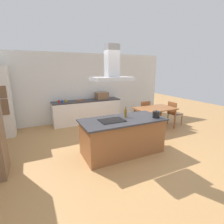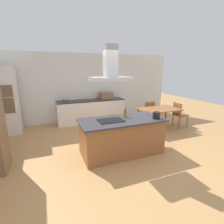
# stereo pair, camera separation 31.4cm
# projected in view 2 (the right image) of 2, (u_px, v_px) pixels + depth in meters

# --- Properties ---
(ground) EXTENTS (16.00, 16.00, 0.00)m
(ground) POSITION_uv_depth(u_px,v_px,m) (103.00, 133.00, 5.79)
(ground) COLOR tan
(wall_back) EXTENTS (7.20, 0.10, 2.70)m
(wall_back) POSITION_uv_depth(u_px,v_px,m) (89.00, 88.00, 7.04)
(wall_back) COLOR white
(wall_back) RESTS_ON ground
(kitchen_island) EXTENTS (2.10, 0.99, 0.90)m
(kitchen_island) POSITION_uv_depth(u_px,v_px,m) (122.00, 136.00, 4.33)
(kitchen_island) COLOR #995B33
(kitchen_island) RESTS_ON ground
(cooktop) EXTENTS (0.60, 0.44, 0.01)m
(cooktop) POSITION_uv_depth(u_px,v_px,m) (111.00, 120.00, 4.11)
(cooktop) COLOR black
(cooktop) RESTS_ON kitchen_island
(tea_kettle) EXTENTS (0.23, 0.18, 0.19)m
(tea_kettle) POSITION_uv_depth(u_px,v_px,m) (156.00, 115.00, 4.27)
(tea_kettle) COLOR black
(tea_kettle) RESTS_ON kitchen_island
(olive_oil_bottle) EXTENTS (0.07, 0.07, 0.26)m
(olive_oil_bottle) POSITION_uv_depth(u_px,v_px,m) (125.00, 113.00, 4.37)
(olive_oil_bottle) COLOR olive
(olive_oil_bottle) RESTS_ON kitchen_island
(back_counter) EXTENTS (2.68, 0.62, 0.90)m
(back_counter) POSITION_uv_depth(u_px,v_px,m) (92.00, 111.00, 6.92)
(back_counter) COLOR white
(back_counter) RESTS_ON ground
(countertop_microwave) EXTENTS (0.50, 0.38, 0.28)m
(countertop_microwave) POSITION_uv_depth(u_px,v_px,m) (106.00, 96.00, 7.00)
(countertop_microwave) COLOR brown
(countertop_microwave) RESTS_ON back_counter
(coffee_mug_red) EXTENTS (0.08, 0.08, 0.09)m
(coffee_mug_red) POSITION_uv_depth(u_px,v_px,m) (63.00, 101.00, 6.38)
(coffee_mug_red) COLOR red
(coffee_mug_red) RESTS_ON back_counter
(coffee_mug_blue) EXTENTS (0.08, 0.08, 0.09)m
(coffee_mug_blue) POSITION_uv_depth(u_px,v_px,m) (67.00, 101.00, 6.40)
(coffee_mug_blue) COLOR #2D56B2
(coffee_mug_blue) RESTS_ON back_counter
(coffee_mug_yellow) EXTENTS (0.08, 0.08, 0.09)m
(coffee_mug_yellow) POSITION_uv_depth(u_px,v_px,m) (70.00, 100.00, 6.53)
(coffee_mug_yellow) COLOR gold
(coffee_mug_yellow) RESTS_ON back_counter
(cutting_board) EXTENTS (0.34, 0.24, 0.02)m
(cutting_board) POSITION_uv_depth(u_px,v_px,m) (84.00, 100.00, 6.76)
(cutting_board) COLOR brown
(cutting_board) RESTS_ON back_counter
(wall_oven_stack) EXTENTS (0.70, 0.66, 2.20)m
(wall_oven_stack) POSITION_uv_depth(u_px,v_px,m) (6.00, 101.00, 5.52)
(wall_oven_stack) COLOR white
(wall_oven_stack) RESTS_ON ground
(dining_table) EXTENTS (1.40, 0.90, 0.75)m
(dining_table) POSITION_uv_depth(u_px,v_px,m) (159.00, 111.00, 6.02)
(dining_table) COLOR #995B33
(dining_table) RESTS_ON ground
(chair_facing_back_wall) EXTENTS (0.42, 0.42, 0.89)m
(chair_facing_back_wall) POSITION_uv_depth(u_px,v_px,m) (148.00, 111.00, 6.65)
(chair_facing_back_wall) COLOR brown
(chair_facing_back_wall) RESTS_ON ground
(chair_at_right_end) EXTENTS (0.42, 0.42, 0.89)m
(chair_at_right_end) POSITION_uv_depth(u_px,v_px,m) (179.00, 113.00, 6.38)
(chair_at_right_end) COLOR brown
(chair_at_right_end) RESTS_ON ground
(range_hood) EXTENTS (0.90, 0.55, 0.78)m
(range_hood) POSITION_uv_depth(u_px,v_px,m) (110.00, 69.00, 3.82)
(range_hood) COLOR #ADADB2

